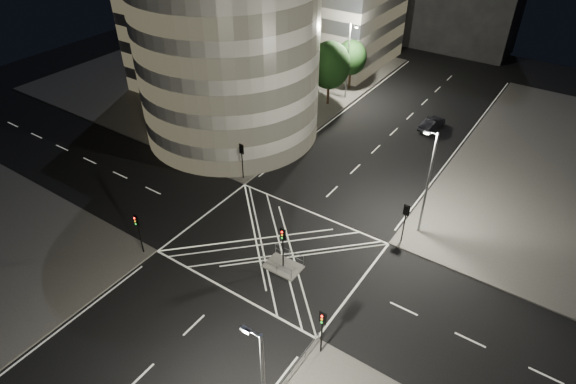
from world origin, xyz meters
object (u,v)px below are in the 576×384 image
Objects in this scene: street_lamp_left_far at (348,59)px; street_lamp_right_far at (428,181)px; traffic_signal_fr at (405,217)px; sedan at (432,124)px; street_lamp_left_near at (267,110)px; traffic_signal_nl at (138,227)px; central_island at (283,266)px; traffic_signal_fl at (242,155)px; traffic_signal_island at (283,241)px; traffic_signal_nr at (322,325)px.

street_lamp_right_far is (18.87, -21.00, 0.00)m from street_lamp_left_far.
street_lamp_left_far is (-18.24, 23.20, 2.63)m from traffic_signal_fr.
traffic_signal_fr is 0.94× the size of sedan.
street_lamp_left_near is (-18.24, 5.20, 2.63)m from traffic_signal_fr.
street_lamp_left_far is at bearing 0.95° from sedan.
traffic_signal_nl is at bearing 79.40° from sedan.
sedan is (12.87, 16.26, -4.84)m from street_lamp_left_near.
street_lamp_left_far reaches higher than sedan.
street_lamp_left_near reaches higher than central_island.
traffic_signal_fl is at bearing -83.03° from street_lamp_left_near.
street_lamp_left_far is 1.00× the size of street_lamp_right_far.
street_lamp_right_far is 20.75m from sedan.
traffic_signal_fl is 1.00× the size of traffic_signal_island.
traffic_signal_nr is at bearing 0.00° from traffic_signal_nl.
traffic_signal_nl is 18.99m from street_lamp_left_near.
traffic_signal_fr is at bearing -51.83° from street_lamp_left_far.
traffic_signal_fl and traffic_signal_nr have the same top height.
street_lamp_right_far is (18.24, 2.20, 2.63)m from traffic_signal_fl.
traffic_signal_nl is 17.60m from traffic_signal_nr.
traffic_signal_fr is at bearing -106.11° from street_lamp_right_far.
traffic_signal_island is 29.88m from sedan.
traffic_signal_fl is 22.24m from traffic_signal_nr.
traffic_signal_nl is (0.00, -13.60, 0.00)m from traffic_signal_fl.
street_lamp_right_far is 2.35× the size of sedan.
traffic_signal_nl is 0.94× the size of sedan.
central_island is 13.91m from traffic_signal_fl.
traffic_signal_nl is at bearing -89.01° from street_lamp_left_far.
street_lamp_right_far is at bearing 6.88° from traffic_signal_fl.
street_lamp_left_far is at bearing 116.36° from traffic_signal_nr.
traffic_signal_island is at bearing 95.87° from sedan.
traffic_signal_fl reaches higher than sedan.
traffic_signal_nr is 26.32m from street_lamp_left_near.
street_lamp_right_far is at bearing 87.70° from traffic_signal_nr.
traffic_signal_nl is 1.00× the size of traffic_signal_island.
traffic_signal_island is (10.80, 5.30, 0.00)m from traffic_signal_nl.
traffic_signal_fr is 1.00× the size of traffic_signal_nr.
street_lamp_left_far reaches higher than traffic_signal_island.
street_lamp_right_far is (0.64, 2.20, 2.63)m from traffic_signal_fr.
traffic_signal_island is at bearing 26.14° from traffic_signal_nl.
traffic_signal_fl is at bearing 180.00° from traffic_signal_fr.
central_island is 0.70× the size of sedan.
sedan is (12.23, 35.06, -2.21)m from traffic_signal_nl.
traffic_signal_fl is 1.00× the size of traffic_signal_fr.
sedan is (1.43, 29.76, -2.21)m from traffic_signal_island.
street_lamp_left_far is (-0.64, 23.20, 2.63)m from traffic_signal_fl.
traffic_signal_fr is (17.60, 13.60, 0.00)m from traffic_signal_nl.
street_lamp_left_far is (-0.64, 36.80, 2.63)m from traffic_signal_nl.
central_island is 9.08m from traffic_signal_nr.
central_island is at bearing -70.05° from street_lamp_left_far.
traffic_signal_fr is at bearing 37.69° from traffic_signal_nl.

